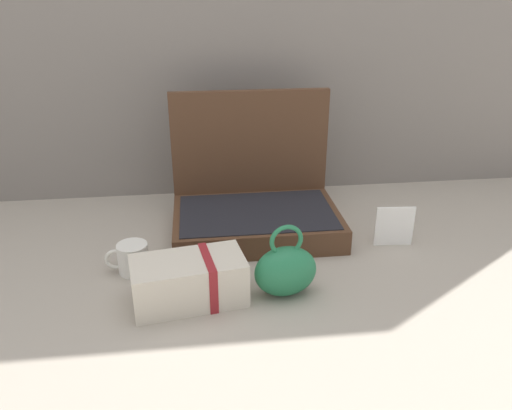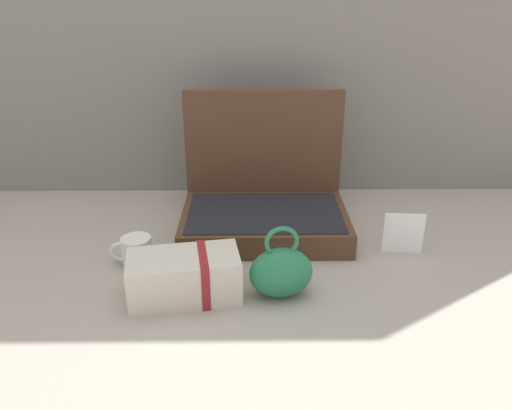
% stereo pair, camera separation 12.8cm
% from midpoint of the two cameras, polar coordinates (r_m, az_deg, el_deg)
% --- Properties ---
extents(ground_plane, '(6.00, 6.00, 0.00)m').
position_cam_midpoint_polar(ground_plane, '(1.39, -3.94, -7.22)').
color(ground_plane, '#9E9384').
extents(open_suitcase, '(0.50, 0.34, 0.40)m').
position_cam_midpoint_polar(open_suitcase, '(1.57, -2.48, 0.23)').
color(open_suitcase, '#4C301E').
rests_on(open_suitcase, ground_plane).
extents(teal_pouch_handbag, '(0.17, 0.11, 0.19)m').
position_cam_midpoint_polar(teal_pouch_handbag, '(1.25, 0.38, -7.37)').
color(teal_pouch_handbag, '#237247').
rests_on(teal_pouch_handbag, ground_plane).
extents(cream_toiletry_bag, '(0.29, 0.18, 0.12)m').
position_cam_midpoint_polar(cream_toiletry_bag, '(1.25, -10.31, -8.38)').
color(cream_toiletry_bag, beige).
rests_on(cream_toiletry_bag, ground_plane).
extents(coffee_mug, '(0.11, 0.08, 0.08)m').
position_cam_midpoint_polar(coffee_mug, '(1.41, -16.23, -5.80)').
color(coffee_mug, silver).
rests_on(coffee_mug, ground_plane).
extents(info_card_left, '(0.11, 0.01, 0.12)m').
position_cam_midpoint_polar(info_card_left, '(1.51, 12.89, -2.39)').
color(info_card_left, white).
rests_on(info_card_left, ground_plane).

